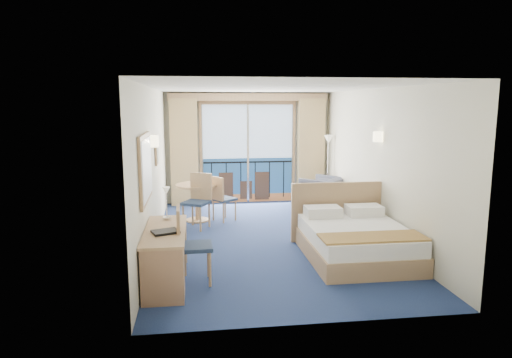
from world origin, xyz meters
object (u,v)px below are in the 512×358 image
(floor_lamp, at_px, (328,152))
(desk, at_px, (164,264))
(table_chair_b, at_px, (198,197))
(bed, at_px, (355,239))
(round_table, at_px, (197,193))
(armchair, at_px, (323,193))
(desk_chair, at_px, (188,241))
(table_chair_a, at_px, (221,196))
(nightstand, at_px, (363,222))

(floor_lamp, relative_size, desk, 1.06)
(desk, height_order, table_chair_b, table_chair_b)
(bed, xyz_separation_m, table_chair_b, (-2.46, 2.14, 0.31))
(round_table, bearing_deg, bed, -46.86)
(armchair, relative_size, desk, 0.54)
(desk, bearing_deg, bed, 20.11)
(table_chair_b, bearing_deg, floor_lamp, 55.98)
(bed, distance_m, desk, 3.12)
(bed, distance_m, desk_chair, 2.73)
(desk, bearing_deg, round_table, 83.16)
(desk_chair, height_order, round_table, desk_chair)
(armchair, bearing_deg, floor_lamp, -161.32)
(armchair, xyz_separation_m, desk, (-3.32, -4.31, 0.02))
(desk_chair, xyz_separation_m, table_chair_b, (0.16, 2.85, 0.01))
(armchair, bearing_deg, desk_chair, 7.20)
(floor_lamp, relative_size, table_chair_b, 1.57)
(bed, xyz_separation_m, table_chair_a, (-1.98, 2.56, 0.24))
(floor_lamp, xyz_separation_m, desk, (-3.57, -4.82, -0.87))
(table_chair_b, bearing_deg, bed, -12.51)
(armchair, relative_size, table_chair_b, 0.80)
(desk_chair, bearing_deg, round_table, -3.98)
(bed, height_order, desk, bed)
(round_table, bearing_deg, table_chair_a, -9.92)
(bed, bearing_deg, armchair, 83.07)
(nightstand, relative_size, desk_chair, 0.49)
(desk, distance_m, table_chair_a, 3.75)
(nightstand, height_order, floor_lamp, floor_lamp)
(desk_chair, distance_m, table_chair_b, 2.85)
(armchair, xyz_separation_m, floor_lamp, (0.25, 0.51, 0.89))
(desk_chair, bearing_deg, table_chair_a, -12.63)
(floor_lamp, xyz_separation_m, table_chair_b, (-3.10, -1.61, -0.67))
(bed, distance_m, nightstand, 1.30)
(table_chair_b, bearing_deg, desk_chair, -64.65)
(nightstand, xyz_separation_m, round_table, (-3.05, 1.48, 0.33))
(armchair, height_order, round_table, armchair)
(table_chair_a, xyz_separation_m, table_chair_b, (-0.47, -0.42, 0.07))
(desk, relative_size, table_chair_a, 1.68)
(nightstand, height_order, round_table, round_table)
(nightstand, distance_m, floor_lamp, 2.78)
(nightstand, distance_m, desk, 4.15)
(table_chair_b, bearing_deg, table_chair_a, 70.00)
(table_chair_b, bearing_deg, nightstand, 10.71)
(floor_lamp, xyz_separation_m, table_chair_a, (-2.62, -1.19, -0.75))
(nightstand, xyz_separation_m, table_chair_b, (-3.03, 0.97, 0.35))
(floor_lamp, bearing_deg, desk, -126.50)
(armchair, bearing_deg, round_table, -33.81)
(table_chair_a, bearing_deg, desk, 128.82)
(floor_lamp, height_order, desk_chair, floor_lamp)
(bed, xyz_separation_m, armchair, (0.39, 3.24, 0.10))
(desk_chair, relative_size, table_chair_a, 1.12)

